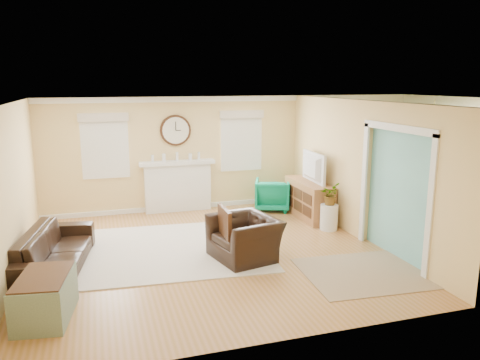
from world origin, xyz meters
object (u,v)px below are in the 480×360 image
(green_chair, at_px, (272,195))
(dining_table, at_px, (427,214))
(eames_chair, at_px, (245,238))
(credenza, at_px, (309,199))
(sofa, at_px, (55,249))

(green_chair, distance_m, dining_table, 3.37)
(eames_chair, bearing_deg, credenza, 119.52)
(eames_chair, height_order, credenza, credenza)
(green_chair, xyz_separation_m, credenza, (0.54, -0.81, 0.04))
(credenza, bearing_deg, sofa, -164.14)
(eames_chair, height_order, dining_table, eames_chair)
(green_chair, distance_m, credenza, 0.98)
(credenza, distance_m, dining_table, 2.43)
(sofa, bearing_deg, credenza, -65.03)
(sofa, bearing_deg, dining_table, -81.65)
(sofa, relative_size, credenza, 1.42)
(eames_chair, relative_size, green_chair, 1.39)
(dining_table, bearing_deg, eames_chair, 81.45)
(sofa, relative_size, green_chair, 2.77)
(green_chair, relative_size, credenza, 0.51)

